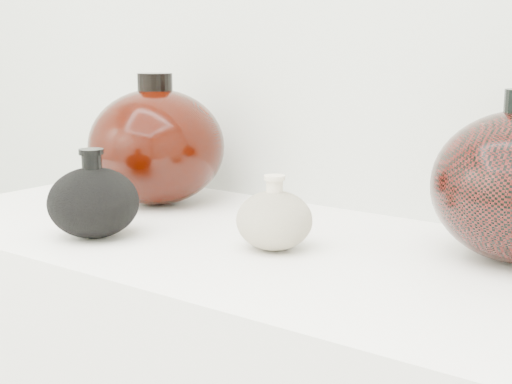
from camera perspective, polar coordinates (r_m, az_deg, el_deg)
The scene contains 3 objects.
black_gourd_vase at distance 1.06m, azimuth -12.87°, elevation -0.76°, with size 0.16×0.16×0.13m.
cream_gourd_vase at distance 0.97m, azimuth 1.48°, elevation -2.22°, with size 0.11×0.11×0.10m.
left_round_pot at distance 1.26m, azimuth -7.95°, elevation 3.66°, with size 0.28×0.28×0.23m.
Camera 1 is at (0.57, 0.15, 1.17)m, focal length 50.00 mm.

